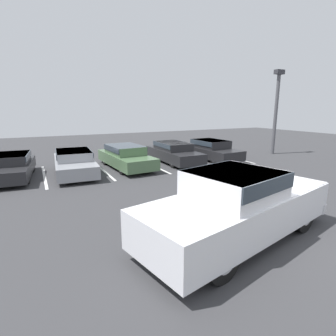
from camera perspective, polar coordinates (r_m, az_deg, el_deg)
ground_plane at (r=7.46m, az=20.41°, el=-13.66°), size 60.00×60.00×0.00m
stall_stripe_b at (r=14.14m, az=-25.31°, el=-1.63°), size 0.12×4.85×0.01m
stall_stripe_c at (r=14.48m, az=-13.96°, el=-0.45°), size 0.12×4.85×0.01m
stall_stripe_d at (r=15.35m, az=-3.52°, el=0.65°), size 0.12×4.85×0.01m
stall_stripe_e at (r=16.67m, az=5.54°, el=1.58°), size 0.12×4.85×0.01m
stall_stripe_f at (r=18.35m, az=13.12°, el=2.34°), size 0.12×4.85×0.01m
pickup_truck at (r=6.79m, az=15.44°, el=-7.72°), size 5.87×3.10×1.80m
parked_sedan_a at (r=14.32m, az=-31.18°, el=0.46°), size 2.19×4.52×1.16m
parked_sedan_b at (r=14.05m, az=-19.73°, el=1.38°), size 2.07×4.85×1.17m
parked_sedan_c at (r=14.76m, az=-9.20°, el=2.64°), size 2.08×4.80×1.25m
parked_sedan_d at (r=16.11m, az=1.16°, el=3.58°), size 1.80×4.82×1.21m
parked_sedan_e at (r=17.26m, az=9.31°, el=4.09°), size 2.03×4.47×1.25m
light_post at (r=20.46m, az=22.50°, el=12.16°), size 0.70×0.36×5.84m
wheel_stop_curb at (r=17.68m, az=-9.20°, el=2.34°), size 1.78×0.20×0.14m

